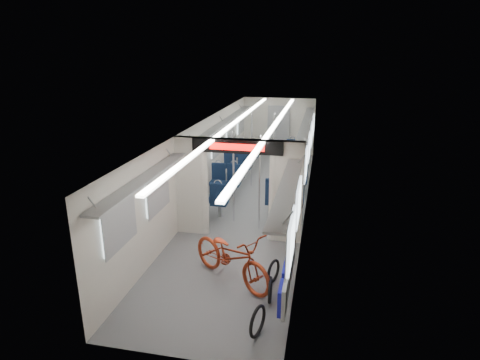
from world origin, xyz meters
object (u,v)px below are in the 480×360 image
Objects in this scene: bike_hoop_b at (270,291)px; seat_bay_far_right at (296,157)px; seat_bay_near_left at (218,187)px; stanchion_near_right at (260,183)px; seat_bay_far_left at (243,157)px; stanchion_near_left at (234,178)px; bicycle at (232,256)px; stanchion_far_right at (273,150)px; stanchion_far_left at (252,151)px; bike_hoop_a at (258,323)px; seat_bay_near_right at (288,184)px; flip_bench at (288,270)px; bike_hoop_c at (273,272)px.

seat_bay_far_right is at bearing 91.00° from bike_hoop_b.
seat_bay_near_left is 0.84× the size of stanchion_near_right.
seat_bay_far_left is 4.42m from stanchion_near_left.
stanchion_near_left is at bearing 112.81° from bike_hoop_b.
bicycle is 3.89m from seat_bay_near_left.
stanchion_far_right is at bearing -45.23° from seat_bay_far_left.
seat_bay_far_left is 1.74m from stanchion_far_left.
seat_bay_near_left is at bearing 110.84° from bike_hoop_a.
seat_bay_near_right is at bearing -68.17° from stanchion_far_right.
stanchion_near_right is at bearing 108.69° from flip_bench.
seat_bay_near_right is at bearing 95.18° from flip_bench.
bike_hoop_a is at bearing -94.48° from bike_hoop_b.
bike_hoop_b is at bearing -156.06° from flip_bench.
seat_bay_far_right is (-0.00, 3.18, -0.05)m from seat_bay_near_right.
flip_bench is 6.18m from stanchion_far_left.
seat_bay_near_right is 1.98m from stanchion_near_right.
seat_bay_near_right is 1.01× the size of stanchion_near_right.
seat_bay_far_left is (-1.94, 8.45, 0.29)m from bike_hoop_a.
stanchion_far_left is (-0.63, 5.53, 0.63)m from bicycle.
stanchion_near_left is (0.65, -4.33, 0.63)m from seat_bay_far_left.
bike_hoop_c is 0.20× the size of stanchion_far_left.
stanchion_far_left is at bearing 103.21° from bike_hoop_b.
bicycle is 0.86× the size of stanchion_near_right.
stanchion_near_left is at bearing 155.57° from stanchion_near_right.
seat_bay_near_right is 1.01× the size of stanchion_far_right.
flip_bench is 0.90× the size of seat_bay_near_right.
bike_hoop_b is 6.28m from stanchion_far_left.
seat_bay_near_right is at bearing 91.67° from bike_hoop_b.
stanchion_far_right is at bearing 79.03° from stanchion_near_left.
seat_bay_near_left is 0.84× the size of stanchion_near_left.
bike_hoop_c is at bearing -62.82° from stanchion_near_left.
bike_hoop_a is 1.12× the size of bike_hoop_c.
seat_bay_far_left is at bearing 102.92° from bike_hoop_a.
seat_bay_far_left is (-2.01, 7.56, 0.31)m from bike_hoop_b.
bike_hoop_b reaches higher than bike_hoop_c.
stanchion_far_left reaches higher than bike_hoop_c.
stanchion_far_left reaches higher than flip_bench.
stanchion_far_left is (-1.42, 6.04, 0.94)m from bike_hoop_b.
bike_hoop_a is at bearing -84.49° from stanchion_far_right.
bicycle is 1.60m from bike_hoop_a.
stanchion_near_right reaches higher than flip_bench.
seat_bay_far_left is (-1.22, 7.05, 0.00)m from bicycle.
bicycle is at bearing -71.74° from seat_bay_near_left.
seat_bay_far_right reaches higher than bike_hoop_b.
seat_bay_near_right is at bearing -45.48° from stanchion_far_left.
bicycle is at bearing -95.02° from seat_bay_far_right.
flip_bench is 3.00m from stanchion_near_right.
stanchion_far_left is at bearing 101.00° from bike_hoop_a.
flip_bench reaches higher than bike_hoop_a.
stanchion_near_right is (-0.59, 3.81, 0.92)m from bike_hoop_a.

